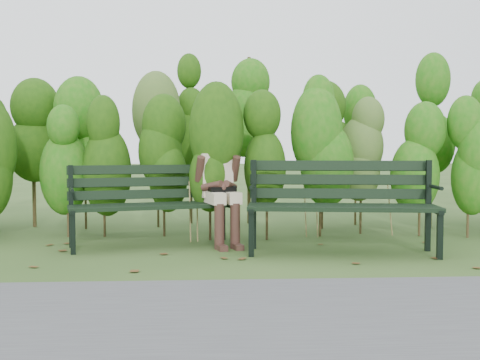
{
  "coord_description": "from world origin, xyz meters",
  "views": [
    {
      "loc": [
        -0.33,
        -5.38,
        1.05
      ],
      "look_at": [
        0.0,
        0.35,
        0.75
      ],
      "focal_mm": 42.0,
      "sensor_mm": 36.0,
      "label": 1
    }
  ],
  "objects": [
    {
      "name": "bench_right",
      "position": [
        1.05,
        0.32,
        0.56
      ],
      "size": [
        1.97,
        0.87,
        0.95
      ],
      "color": "black",
      "rests_on": "ground"
    },
    {
      "name": "seated_woman",
      "position": [
        -0.2,
        0.87,
        0.73
      ],
      "size": [
        0.54,
        0.79,
        1.29
      ],
      "color": "beige",
      "rests_on": "ground"
    },
    {
      "name": "bench_left",
      "position": [
        -0.95,
        0.86,
        0.53
      ],
      "size": [
        1.88,
        1.04,
        0.9
      ],
      "color": "black",
      "rests_on": "ground"
    },
    {
      "name": "footpath",
      "position": [
        0.0,
        -2.2,
        0.01
      ],
      "size": [
        60.0,
        2.5,
        0.01
      ],
      "primitive_type": "cube",
      "color": "#474749",
      "rests_on": "ground"
    },
    {
      "name": "leaf_litter",
      "position": [
        -0.11,
        -0.17,
        0.0
      ],
      "size": [
        5.31,
        2.24,
        0.01
      ],
      "color": "brown",
      "rests_on": "ground"
    },
    {
      "name": "ground",
      "position": [
        0.0,
        0.0,
        0.0
      ],
      "size": [
        80.0,
        80.0,
        0.0
      ],
      "primitive_type": "plane",
      "color": "#2E4A1B"
    },
    {
      "name": "hedge_band",
      "position": [
        0.0,
        1.86,
        1.26
      ],
      "size": [
        11.04,
        1.67,
        2.42
      ],
      "color": "#47381E",
      "rests_on": "ground"
    }
  ]
}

